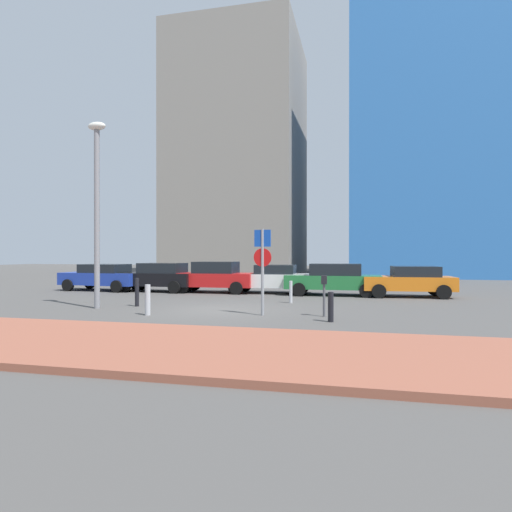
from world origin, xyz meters
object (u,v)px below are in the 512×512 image
parked_car_white (270,278)px  parking_meter (324,290)px  parked_car_green (334,279)px  traffic_bollard_near (137,292)px  parked_car_orange (409,281)px  street_lamp (97,198)px  parked_car_blue (103,276)px  traffic_bollard_edge (148,300)px  traffic_bollard_far (291,292)px  parking_sign_post (263,261)px  parked_car_black (159,277)px  traffic_bollard_mid (331,307)px  parked_car_red (215,277)px

parked_car_white → parking_meter: 8.50m
parked_car_green → traffic_bollard_near: bearing=-138.4°
parked_car_orange → street_lamp: 14.06m
parked_car_blue → traffic_bollard_edge: (6.96, -8.27, -0.27)m
parked_car_white → traffic_bollard_near: size_ratio=4.32×
parked_car_white → traffic_bollard_far: 4.57m
parked_car_white → parking_meter: parked_car_white is taller
parking_sign_post → traffic_bollard_near: parking_sign_post is taller
parked_car_orange → parking_meter: bearing=-114.5°
traffic_bollard_near → parked_car_black: bearing=109.0°
parked_car_blue → street_lamp: size_ratio=0.68×
parked_car_orange → traffic_bollard_mid: bearing=-110.1°
parking_sign_post → traffic_bollard_edge: (-3.65, -0.85, -1.27)m
parked_car_green → parked_car_black: bearing=-179.9°
parked_car_white → traffic_bollard_far: (1.74, -4.22, -0.30)m
parked_car_green → traffic_bollard_edge: parked_car_green is taller
parked_car_black → street_lamp: (1.02, -7.13, 3.24)m
parked_car_green → parking_meter: size_ratio=3.48×
parking_sign_post → parking_meter: size_ratio=2.14×
parked_car_black → traffic_bollard_near: bearing=-71.0°
parked_car_green → traffic_bollard_mid: (0.40, -8.40, -0.36)m
parked_car_orange → parking_sign_post: 9.29m
parked_car_blue → parked_car_white: bearing=3.5°
parked_car_orange → parking_sign_post: bearing=-125.3°
parked_car_green → traffic_bollard_mid: parked_car_green is taller
traffic_bollard_edge → traffic_bollard_near: bearing=126.1°
traffic_bollard_far → traffic_bollard_mid: bearing=-67.7°
parked_car_red → parking_sign_post: (4.25, -7.64, 0.95)m
street_lamp → parked_car_black: bearing=98.2°
parked_car_green → traffic_bollard_far: (-1.50, -3.76, -0.35)m
parked_car_white → traffic_bollard_near: 7.72m
parked_car_green → parking_meter: bearing=-89.0°
parked_car_white → parking_meter: size_ratio=3.54×
parked_car_white → parking_meter: bearing=-66.7°
parked_car_black → parking_meter: size_ratio=3.28×
parked_car_black → parked_car_blue: bearing=-178.4°
parked_car_white → parked_car_green: parked_car_green is taller
parking_sign_post → traffic_bollard_edge: size_ratio=2.81×
parked_car_white → parked_car_green: 3.27m
parked_car_red → street_lamp: (-2.07, -7.27, 3.22)m
street_lamp → parked_car_orange: bearing=31.6°
parked_car_blue → traffic_bollard_edge: size_ratio=4.62×
parked_car_black → parked_car_red: size_ratio=1.02×
parked_car_red → traffic_bollard_near: (-0.95, -6.37, -0.28)m
parked_car_blue → parking_meter: 14.51m
parked_car_blue → traffic_bollard_mid: 15.30m
parked_car_blue → parked_car_orange: parked_car_blue is taller
parked_car_white → traffic_bollard_mid: 9.58m
parked_car_blue → parked_car_green: size_ratio=1.01×
parked_car_green → parking_sign_post: (-1.85, -7.52, 0.97)m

